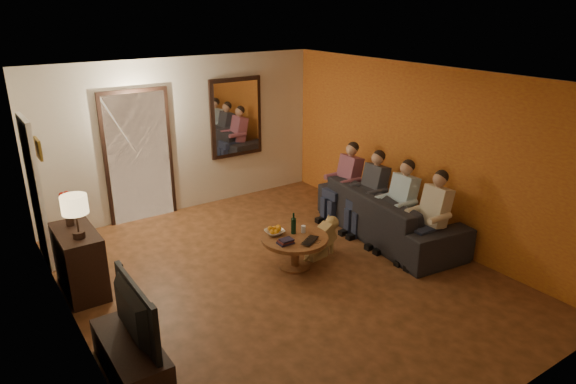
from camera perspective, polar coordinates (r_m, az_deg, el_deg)
floor at (r=6.88m, az=-0.66°, el=-9.45°), size 5.00×6.00×0.01m
ceiling at (r=6.03m, az=-0.77°, el=12.53°), size 5.00×6.00×0.01m
back_wall at (r=8.89m, az=-11.56°, el=6.14°), size 5.00×0.02×2.60m
front_wall at (r=4.39m, az=21.90°, el=-10.13°), size 5.00×0.02×2.60m
left_wall at (r=5.47m, az=-23.14°, el=-4.21°), size 0.02×6.00×2.60m
right_wall at (r=7.93m, az=14.54°, el=4.19°), size 0.02×6.00×2.60m
orange_accent at (r=7.92m, az=14.49°, el=4.18°), size 0.01×6.00×2.60m
kitchen_doorway at (r=8.67m, az=-16.24°, el=3.66°), size 1.00×0.06×2.10m
door_trim at (r=8.66m, az=-16.22°, el=3.65°), size 1.12×0.04×2.22m
fridge_glimpse at (r=8.79m, az=-14.62°, el=3.02°), size 0.45×0.03×1.70m
mirror_frame at (r=9.23m, az=-5.79°, el=8.24°), size 1.00×0.05×1.40m
mirror_glass at (r=9.20m, az=-5.70°, el=8.21°), size 0.86×0.02×1.26m
white_door at (r=7.71m, az=-26.24°, el=0.04°), size 0.06×0.85×2.04m
framed_art at (r=6.52m, az=-26.01°, el=4.34°), size 0.03×0.28×0.24m
art_canvas at (r=6.52m, az=-25.88°, el=4.37°), size 0.01×0.22×0.18m
dresser at (r=6.89m, az=-22.13°, el=-7.17°), size 0.45×0.92×0.82m
table_lamp at (r=6.42m, az=-22.48°, el=-2.54°), size 0.30×0.30×0.54m
flower_vase at (r=6.84m, az=-23.25°, el=-1.72°), size 0.14×0.14×0.44m
tv_stand at (r=5.42m, az=-17.00°, el=-17.23°), size 0.45×1.16×0.39m
tv at (r=5.14m, az=-17.58°, el=-12.84°), size 1.05×0.14×0.60m
sofa at (r=8.04m, az=11.10°, el=-2.29°), size 2.69×1.32×0.75m
person_a at (r=7.34m, az=15.62°, el=-3.05°), size 0.60×0.40×1.20m
person_b at (r=7.70m, az=12.26°, el=-1.62°), size 0.60×0.40×1.20m
person_c at (r=8.09m, az=9.21°, el=-0.32°), size 0.60×0.40×1.20m
person_d at (r=8.50m, az=6.46°, el=0.85°), size 0.60×0.40×1.20m
dog at (r=7.33m, az=3.72°, el=-5.06°), size 0.59×0.33×0.56m
coffee_table at (r=7.03m, az=0.74°, el=-6.66°), size 1.16×1.16×0.45m
bowl at (r=7.00m, az=-1.50°, el=-4.49°), size 0.26×0.26×0.06m
oranges at (r=6.97m, az=-1.50°, el=-3.98°), size 0.20×0.20×0.08m
wine_bottle at (r=6.97m, az=0.62°, el=-3.46°), size 0.07×0.07×0.31m
wine_glass at (r=7.05m, az=1.72°, el=-4.14°), size 0.06×0.06×0.10m
book_stack at (r=6.73m, az=-0.30°, el=-5.49°), size 0.20×0.15×0.07m
laptop at (r=6.78m, az=2.81°, el=-5.53°), size 0.39×0.35×0.03m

